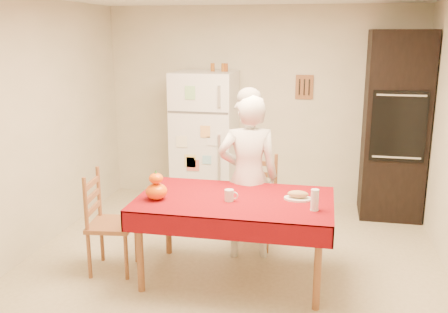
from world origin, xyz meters
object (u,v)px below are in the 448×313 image
(oven_cabinet, at_px, (395,126))
(chair_left, at_px, (105,218))
(wine_glass, at_px, (315,200))
(bread_plate, at_px, (298,199))
(chair_far, at_px, (256,196))
(coffee_mug, at_px, (229,195))
(seated_woman, at_px, (248,177))
(pumpkin_lower, at_px, (156,191))
(refrigerator, at_px, (205,140))
(dining_table, at_px, (234,206))

(oven_cabinet, height_order, chair_left, oven_cabinet)
(wine_glass, xyz_separation_m, bread_plate, (-0.15, 0.24, -0.08))
(chair_far, relative_size, chair_left, 1.00)
(wine_glass, bearing_deg, chair_left, 177.10)
(coffee_mug, bearing_deg, wine_glass, -6.85)
(seated_woman, height_order, bread_plate, seated_woman)
(pumpkin_lower, bearing_deg, coffee_mug, 7.57)
(refrigerator, distance_m, chair_far, 1.40)
(coffee_mug, bearing_deg, bread_plate, 14.68)
(oven_cabinet, relative_size, chair_far, 2.32)
(oven_cabinet, height_order, wine_glass, oven_cabinet)
(oven_cabinet, xyz_separation_m, seated_woman, (-1.51, -1.47, -0.29))
(seated_woman, distance_m, bread_plate, 0.66)
(refrigerator, bearing_deg, dining_table, -69.24)
(chair_left, distance_m, bread_plate, 1.76)
(oven_cabinet, bearing_deg, bread_plate, -117.85)
(pumpkin_lower, relative_size, wine_glass, 1.08)
(refrigerator, height_order, chair_left, refrigerator)
(chair_far, bearing_deg, bread_plate, -51.84)
(pumpkin_lower, bearing_deg, dining_table, 13.87)
(dining_table, height_order, wine_glass, wine_glass)
(chair_far, xyz_separation_m, coffee_mug, (-0.11, -0.92, 0.30))
(wine_glass, bearing_deg, refrigerator, 124.17)
(bread_plate, bearing_deg, wine_glass, -58.35)
(seated_woman, bearing_deg, pumpkin_lower, 30.63)
(oven_cabinet, bearing_deg, refrigerator, -178.82)
(oven_cabinet, height_order, pumpkin_lower, oven_cabinet)
(refrigerator, xyz_separation_m, oven_cabinet, (2.28, 0.05, 0.25))
(oven_cabinet, relative_size, seated_woman, 1.36)
(wine_glass, bearing_deg, coffee_mug, 173.15)
(refrigerator, height_order, wine_glass, refrigerator)
(pumpkin_lower, bearing_deg, chair_left, 170.33)
(chair_left, bearing_deg, bread_plate, -92.27)
(seated_woman, height_order, coffee_mug, seated_woman)
(chair_far, height_order, coffee_mug, chair_far)
(seated_woman, xyz_separation_m, wine_glass, (0.65, -0.67, 0.04))
(oven_cabinet, xyz_separation_m, dining_table, (-1.55, -1.97, -0.41))
(dining_table, height_order, bread_plate, bread_plate)
(refrigerator, bearing_deg, coffee_mug, -70.81)
(chair_far, height_order, pumpkin_lower, chair_far)
(oven_cabinet, height_order, chair_far, oven_cabinet)
(refrigerator, xyz_separation_m, pumpkin_lower, (0.07, -2.09, -0.02))
(seated_woman, bearing_deg, dining_table, 72.30)
(wine_glass, bearing_deg, oven_cabinet, 68.14)
(refrigerator, relative_size, pumpkin_lower, 8.97)
(dining_table, distance_m, pumpkin_lower, 0.69)
(refrigerator, bearing_deg, chair_far, -53.50)
(coffee_mug, distance_m, wine_glass, 0.73)
(oven_cabinet, relative_size, wine_glass, 12.50)
(coffee_mug, xyz_separation_m, wine_glass, (0.72, -0.09, 0.04))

